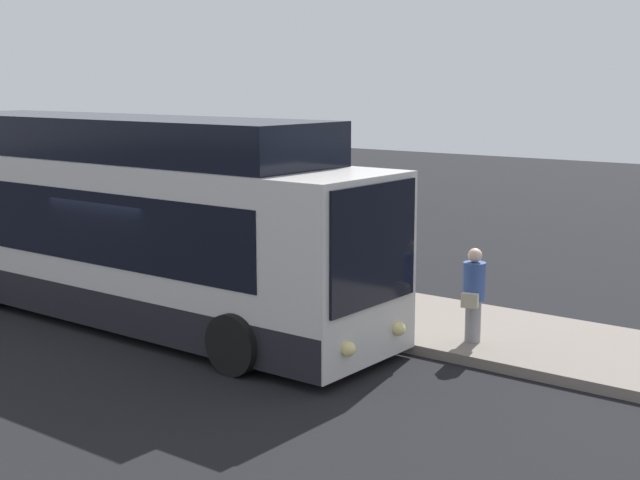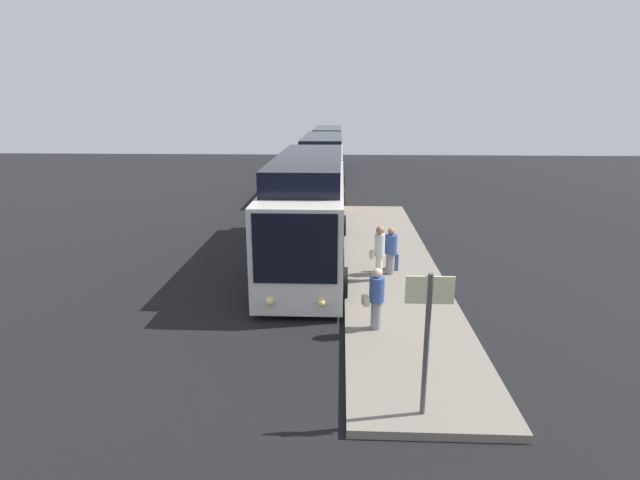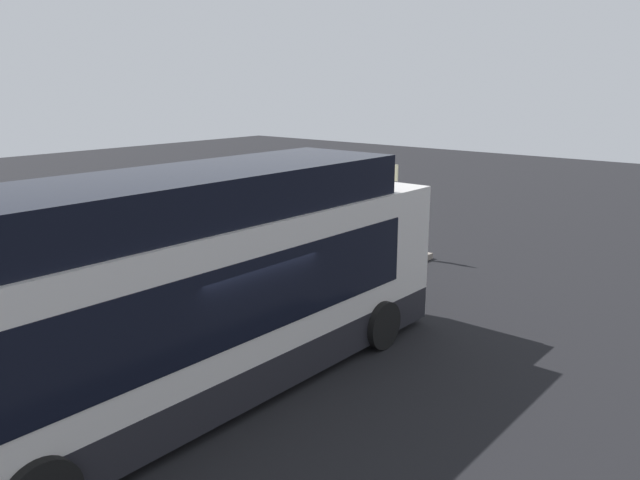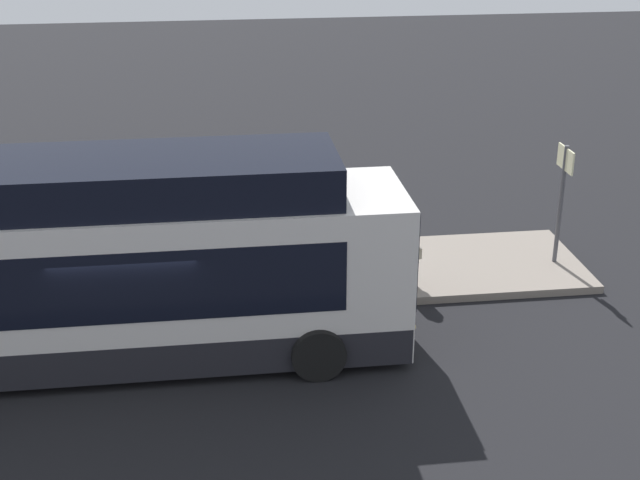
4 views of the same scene
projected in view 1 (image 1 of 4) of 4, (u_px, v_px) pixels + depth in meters
The scene contains 7 objects.
ground at pixel (143, 326), 17.04m from camera, with size 80.00×80.00×0.00m, color black.
platform at pixel (256, 290), 19.56m from camera, with size 20.00×3.30×0.18m.
bus_lead at pixel (132, 229), 17.23m from camera, with size 11.25×2.87×3.95m.
passenger_boarding at pixel (304, 257), 18.47m from camera, with size 0.63×0.47×1.61m.
passenger_waiting at pixel (316, 256), 17.69m from camera, with size 0.34×0.51×1.84m.
passenger_with_bags at pixel (474, 292), 15.24m from camera, with size 0.47×0.62×1.65m.
suitcase at pixel (293, 278), 19.01m from camera, with size 0.37×0.20×0.82m.
Camera 1 is at (12.74, -11.00, 4.62)m, focal length 50.00 mm.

